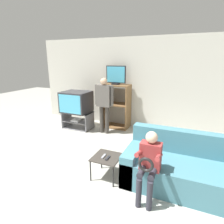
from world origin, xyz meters
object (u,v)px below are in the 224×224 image
object	(u,v)px
media_shelf	(116,106)
remote_control_black	(108,158)
television_flat	(116,76)
couch	(180,169)
television_main	(76,102)
tv_stand	(78,120)
person_standing_adult	(104,101)
remote_control_white	(104,156)
snack_table	(107,159)
person_seated_child	(149,161)

from	to	relation	value
media_shelf	remote_control_black	distance (m)	2.62
television_flat	couch	world-z (taller)	television_flat
television_main	tv_stand	bearing A→B (deg)	4.36
couch	person_standing_adult	world-z (taller)	person_standing_adult
remote_control_white	person_standing_adult	bearing A→B (deg)	113.27
remote_control_white	media_shelf	bearing A→B (deg)	105.73
television_flat	remote_control_white	size ratio (longest dim) A/B	4.08
tv_stand	person_standing_adult	bearing A→B (deg)	-2.54
television_flat	remote_control_white	world-z (taller)	television_flat
snack_table	person_standing_adult	distance (m)	2.13
tv_stand	person_seated_child	bearing A→B (deg)	-39.07
couch	snack_table	bearing A→B (deg)	-166.20
couch	tv_stand	bearing A→B (deg)	152.15
couch	remote_control_white	bearing A→B (deg)	-165.67
snack_table	television_flat	bearing A→B (deg)	108.82
snack_table	remote_control_black	bearing A→B (deg)	-50.82
snack_table	person_seated_child	xyz separation A→B (m)	(0.77, -0.23, 0.26)
remote_control_white	person_standing_adult	distance (m)	2.12
snack_table	remote_control_black	distance (m)	0.08
couch	media_shelf	bearing A→B (deg)	133.33
remote_control_black	person_standing_adult	xyz separation A→B (m)	(-0.96, 1.88, 0.52)
television_main	couch	bearing A→B (deg)	-27.69
remote_control_black	remote_control_white	xyz separation A→B (m)	(-0.09, 0.03, 0.00)
person_seated_child	media_shelf	bearing A→B (deg)	121.10
remote_control_white	couch	distance (m)	1.27
tv_stand	media_shelf	xyz separation A→B (m)	(0.99, 0.54, 0.41)
person_standing_adult	remote_control_black	bearing A→B (deg)	-62.89
remote_control_black	person_seated_child	world-z (taller)	person_seated_child
person_standing_adult	remote_control_white	bearing A→B (deg)	-64.73
tv_stand	remote_control_black	bearing A→B (deg)	-45.92
television_flat	couch	xyz separation A→B (m)	(2.00, -2.14, -1.25)
television_main	media_shelf	bearing A→B (deg)	28.07
couch	person_standing_adult	xyz separation A→B (m)	(-2.10, 1.54, 0.63)
television_main	remote_control_white	distance (m)	2.64
media_shelf	couch	xyz separation A→B (m)	(2.00, -2.12, -0.37)
media_shelf	couch	bearing A→B (deg)	-46.67
television_flat	remote_control_black	xyz separation A→B (m)	(0.87, -2.47, -1.14)
media_shelf	snack_table	distance (m)	2.57
television_main	person_standing_adult	bearing A→B (deg)	-2.41
couch	person_seated_child	distance (m)	0.73
media_shelf	television_flat	world-z (taller)	television_flat
tv_stand	television_flat	xyz separation A→B (m)	(0.99, 0.55, 1.29)
remote_control_white	person_standing_adult	size ratio (longest dim) A/B	0.09
media_shelf	person_seated_child	distance (m)	3.08
remote_control_white	television_main	bearing A→B (deg)	131.39
remote_control_white	couch	xyz separation A→B (m)	(1.22, 0.31, -0.11)
tv_stand	person_seated_child	distance (m)	3.35
media_shelf	remote_control_white	distance (m)	2.57
tv_stand	television_flat	world-z (taller)	television_flat
couch	television_flat	bearing A→B (deg)	133.16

